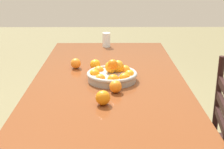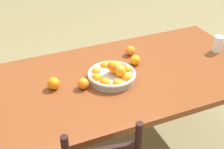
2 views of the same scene
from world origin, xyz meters
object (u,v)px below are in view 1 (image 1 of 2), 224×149
Objects in this scene: drinking_glass at (106,40)px; dining_table at (109,90)px; orange_loose_3 at (76,63)px; orange_loose_0 at (95,65)px; orange_loose_2 at (103,98)px; orange_loose_1 at (116,87)px; fruit_bowl at (113,74)px.

dining_table is at bearing 1.52° from drinking_glass.
orange_loose_3 is at bearing -18.20° from drinking_glass.
orange_loose_0 is (-0.23, -0.10, 0.10)m from dining_table.
orange_loose_1 is at bearing 158.24° from orange_loose_2.
fruit_bowl is 4.46× the size of orange_loose_3.
orange_loose_2 reaches higher than dining_table.
orange_loose_0 is 1.00× the size of orange_loose_1.
orange_loose_0 is 0.46m from orange_loose_1.
orange_loose_0 is (-0.23, -0.12, -0.01)m from fruit_bowl.
dining_table is at bearing 22.45° from orange_loose_0.
orange_loose_1 is at bearing 30.54° from orange_loose_3.
fruit_bowl reaches higher than orange_loose_3.
orange_loose_2 is (0.38, -0.05, -0.00)m from fruit_bowl.
fruit_bowl is at bearing -176.03° from orange_loose_1.
fruit_bowl is at bearing 171.87° from orange_loose_2.
orange_loose_0 is 0.14m from orange_loose_3.
orange_loose_3 is (-0.03, -0.14, -0.00)m from orange_loose_0.
orange_loose_2 reaches higher than orange_loose_3.
fruit_bowl is 0.39m from orange_loose_2.
orange_loose_0 and orange_loose_3 have the same top height.
dining_table is 0.23m from orange_loose_1.
fruit_bowl reaches higher than orange_loose_0.
dining_table is 29.02× the size of orange_loose_0.
dining_table is at bearing -77.95° from fruit_bowl.
orange_loose_3 is (-0.64, -0.21, -0.00)m from orange_loose_2.
dining_table is 6.51× the size of fruit_bowl.
orange_loose_2 is 1.09× the size of orange_loose_3.
drinking_glass is at bearing -178.48° from dining_table.
orange_loose_2 is 0.63× the size of drinking_glass.
dining_table is at bearing 175.45° from orange_loose_2.
orange_loose_2 reaches higher than orange_loose_0.
fruit_bowl is 0.21m from orange_loose_1.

